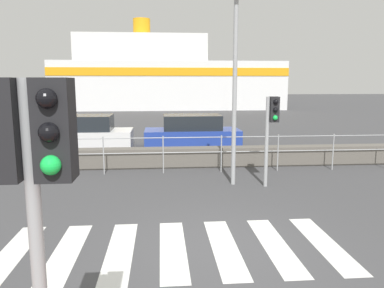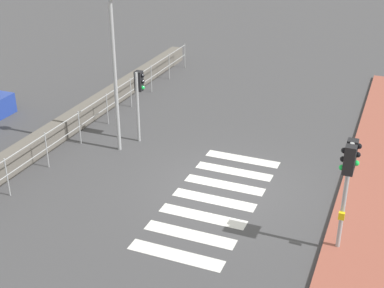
{
  "view_description": "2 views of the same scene",
  "coord_description": "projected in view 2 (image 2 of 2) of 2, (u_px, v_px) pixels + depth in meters",
  "views": [
    {
      "loc": [
        -0.99,
        -6.08,
        2.85
      ],
      "look_at": [
        -0.31,
        2.0,
        1.5
      ],
      "focal_mm": 35.0,
      "sensor_mm": 36.0,
      "label": 1
    },
    {
      "loc": [
        -12.95,
        -4.24,
        7.93
      ],
      "look_at": [
        0.01,
        1.0,
        1.2
      ],
      "focal_mm": 50.0,
      "sensor_mm": 36.0,
      "label": 2
    }
  ],
  "objects": [
    {
      "name": "crosswalk",
      "position": [
        214.0,
        200.0,
        15.01
      ],
      "size": [
        5.85,
        2.4,
        0.01
      ],
      "color": "silver",
      "rests_on": "ground_plane"
    },
    {
      "name": "harbor_fence",
      "position": [
        63.0,
        133.0,
        17.19
      ],
      "size": [
        20.3,
        0.04,
        1.19
      ],
      "color": "#9EA0A3",
      "rests_on": "ground_plane"
    },
    {
      "name": "streetlamp",
      "position": [
        117.0,
        43.0,
        16.27
      ],
      "size": [
        0.32,
        0.9,
        5.88
      ],
      "color": "#9EA0A3",
      "rests_on": "ground_plane"
    },
    {
      "name": "seawall",
      "position": [
        42.0,
        142.0,
        17.69
      ],
      "size": [
        22.52,
        0.55,
        0.65
      ],
      "color": "#605B54",
      "rests_on": "ground_plane"
    },
    {
      "name": "traffic_light_far",
      "position": [
        139.0,
        91.0,
        17.81
      ],
      "size": [
        0.34,
        0.32,
        2.46
      ],
      "color": "#9EA0A3",
      "rests_on": "ground_plane"
    },
    {
      "name": "ground_plane",
      "position": [
        223.0,
        186.0,
        15.68
      ],
      "size": [
        160.0,
        160.0,
        0.0
      ],
      "primitive_type": "plane",
      "color": "#424244"
    },
    {
      "name": "traffic_light_near",
      "position": [
        349.0,
        168.0,
        11.96
      ],
      "size": [
        0.58,
        0.41,
        2.88
      ],
      "color": "#9EA0A3",
      "rests_on": "ground_plane"
    },
    {
      "name": "sidewalk_brick",
      "position": [
        369.0,
        213.0,
        14.27
      ],
      "size": [
        24.0,
        1.8,
        0.12
      ],
      "color": "#934C3D",
      "rests_on": "ground_plane"
    }
  ]
}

